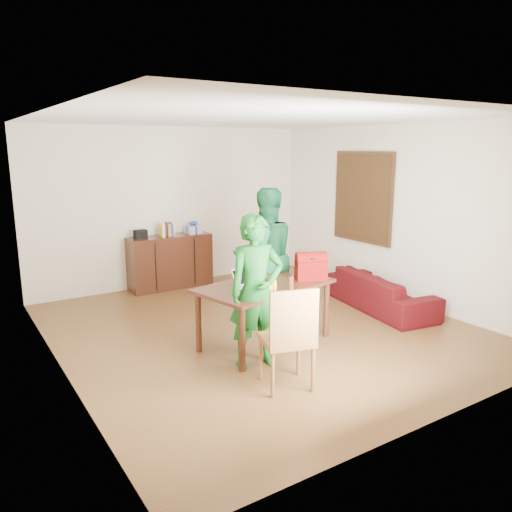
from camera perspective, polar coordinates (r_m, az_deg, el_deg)
room at (r=6.47m, az=0.04°, el=3.02°), size 5.20×5.70×2.90m
table at (r=5.99m, az=1.04°, el=-4.09°), size 1.76×1.22×0.76m
chair at (r=5.06m, az=3.54°, el=-11.53°), size 0.59×0.58×1.06m
person_near at (r=5.38m, az=0.02°, el=-4.05°), size 0.68×0.52×1.68m
person_far at (r=6.72m, az=1.06°, el=-0.00°), size 1.00×0.84×1.84m
laptop at (r=5.81m, az=-0.52°, el=-3.21°), size 0.36×0.30×0.22m
bananas at (r=5.65m, az=1.90°, el=-3.82°), size 0.16×0.12×0.05m
bottle at (r=5.73m, az=4.01°, el=-2.99°), size 0.08×0.08×0.18m
red_bag at (r=6.18m, az=6.29°, el=-1.44°), size 0.43×0.35×0.27m
sofa at (r=7.62m, az=14.13°, el=-3.94°), size 1.02×1.94×0.54m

